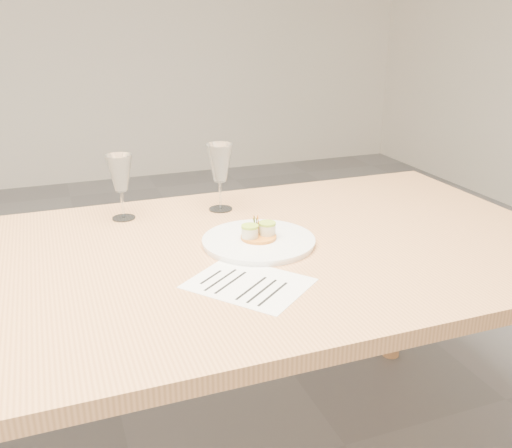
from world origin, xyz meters
name	(u,v)px	position (x,y,z in m)	size (l,w,h in m)	color
dining_table	(121,292)	(0.00, 0.00, 0.68)	(2.40, 1.00, 0.75)	tan
dinner_plate	(259,240)	(0.37, 0.02, 0.76)	(0.30, 0.30, 0.08)	white
recipe_sheet	(249,283)	(0.26, -0.20, 0.75)	(0.32, 0.33, 0.00)	white
wine_glass_1	(120,175)	(0.06, 0.34, 0.89)	(0.08, 0.08, 0.19)	white
wine_glass_2	(220,164)	(0.36, 0.32, 0.90)	(0.08, 0.08, 0.21)	white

